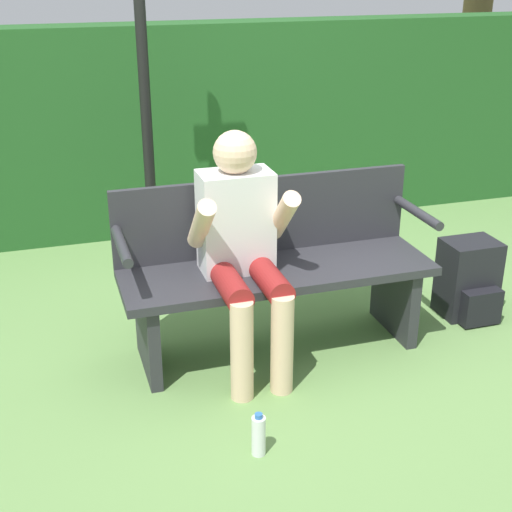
{
  "coord_description": "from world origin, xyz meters",
  "views": [
    {
      "loc": [
        -1.11,
        -3.18,
        1.97
      ],
      "look_at": [
        -0.15,
        -0.1,
        0.6
      ],
      "focal_mm": 50.0,
      "sensor_mm": 36.0,
      "label": 1
    }
  ],
  "objects_px": {
    "backpack": "(469,281)",
    "water_bottle": "(259,435)",
    "park_bench": "(274,266)",
    "person_seated": "(242,242)",
    "signpost": "(143,60)"
  },
  "relations": [
    {
      "from": "person_seated",
      "to": "signpost",
      "type": "height_order",
      "value": "signpost"
    },
    {
      "from": "park_bench",
      "to": "backpack",
      "type": "relative_size",
      "value": 3.56
    },
    {
      "from": "backpack",
      "to": "person_seated",
      "type": "bearing_deg",
      "value": -175.57
    },
    {
      "from": "person_seated",
      "to": "backpack",
      "type": "bearing_deg",
      "value": 4.43
    },
    {
      "from": "backpack",
      "to": "water_bottle",
      "type": "height_order",
      "value": "backpack"
    },
    {
      "from": "backpack",
      "to": "signpost",
      "type": "height_order",
      "value": "signpost"
    },
    {
      "from": "water_bottle",
      "to": "signpost",
      "type": "bearing_deg",
      "value": 92.0
    },
    {
      "from": "backpack",
      "to": "water_bottle",
      "type": "relative_size",
      "value": 2.25
    },
    {
      "from": "person_seated",
      "to": "signpost",
      "type": "relative_size",
      "value": 0.49
    },
    {
      "from": "backpack",
      "to": "signpost",
      "type": "xyz_separation_m",
      "value": [
        -1.64,
        1.26,
        1.16
      ]
    },
    {
      "from": "park_bench",
      "to": "signpost",
      "type": "bearing_deg",
      "value": 109.32
    },
    {
      "from": "park_bench",
      "to": "person_seated",
      "type": "height_order",
      "value": "person_seated"
    },
    {
      "from": "backpack",
      "to": "water_bottle",
      "type": "xyz_separation_m",
      "value": [
        -1.56,
        -0.86,
        -0.12
      ]
    },
    {
      "from": "park_bench",
      "to": "signpost",
      "type": "relative_size",
      "value": 0.67
    },
    {
      "from": "backpack",
      "to": "water_bottle",
      "type": "bearing_deg",
      "value": -151.09
    }
  ]
}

